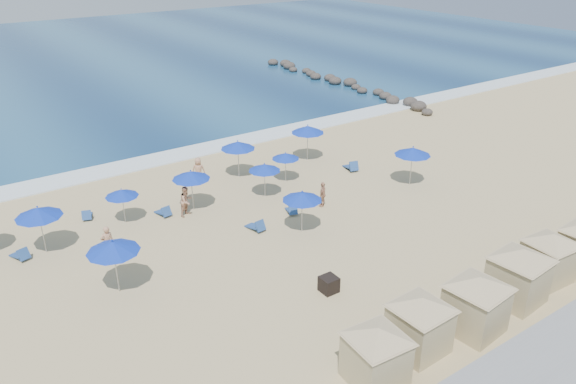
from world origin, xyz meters
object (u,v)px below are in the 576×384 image
(umbrella_2, at_px, (113,247))
(beachgoer_0, at_px, (107,242))
(umbrella_8, at_px, (308,129))
(umbrella_4, at_px, (191,175))
(cabana_1, at_px, (420,317))
(beachgoer_2, at_px, (323,194))
(umbrella_10, at_px, (413,151))
(cabana_4, at_px, (550,251))
(beachgoer_1, at_px, (186,201))
(cabana_0, at_px, (377,348))
(rock_jetty, at_px, (340,82))
(umbrella_6, at_px, (238,145))
(umbrella_5, at_px, (302,196))
(umbrella_3, at_px, (122,193))
(beachgoer_3, at_px, (198,170))
(umbrella_7, at_px, (265,167))
(trash_bin, at_px, (329,284))
(umbrella_1, at_px, (38,212))
(umbrella_9, at_px, (286,156))
(cabana_2, at_px, (477,297))
(cabana_3, at_px, (520,268))

(umbrella_2, height_order, beachgoer_0, umbrella_2)
(umbrella_8, bearing_deg, umbrella_4, -166.02)
(cabana_1, height_order, umbrella_4, cabana_1)
(beachgoer_2, bearing_deg, umbrella_10, 131.52)
(beachgoer_0, bearing_deg, cabana_1, 118.74)
(cabana_4, xyz_separation_m, beachgoer_1, (-10.96, 15.71, -0.62))
(cabana_0, xyz_separation_m, umbrella_8, (11.14, 19.07, 0.82))
(rock_jetty, distance_m, beachgoer_0, 38.34)
(umbrella_6, bearing_deg, umbrella_5, -96.82)
(cabana_4, height_order, umbrella_3, cabana_4)
(umbrella_3, distance_m, beachgoer_3, 6.61)
(umbrella_7, relative_size, beachgoer_0, 1.25)
(trash_bin, height_order, umbrella_7, umbrella_7)
(rock_jetty, distance_m, cabana_0, 44.03)
(cabana_0, relative_size, umbrella_1, 1.57)
(rock_jetty, xyz_separation_m, beachgoer_3, (-24.26, -14.76, 0.50))
(cabana_0, bearing_deg, umbrella_9, 65.46)
(beachgoer_2, bearing_deg, beachgoer_3, -101.10)
(umbrella_9, height_order, beachgoer_3, umbrella_9)
(cabana_0, xyz_separation_m, umbrella_7, (5.28, 15.59, 0.46))
(cabana_4, bearing_deg, rock_jetty, 65.01)
(umbrella_4, height_order, beachgoer_0, umbrella_4)
(cabana_4, bearing_deg, umbrella_7, 111.08)
(cabana_2, distance_m, umbrella_6, 19.37)
(umbrella_4, distance_m, umbrella_10, 14.02)
(cabana_4, height_order, umbrella_9, cabana_4)
(umbrella_8, bearing_deg, trash_bin, -123.23)
(rock_jetty, xyz_separation_m, umbrella_5, (-22.66, -23.99, 1.77))
(umbrella_6, height_order, beachgoer_1, umbrella_6)
(umbrella_3, xyz_separation_m, umbrella_9, (10.76, -0.38, -0.05))
(umbrella_8, xyz_separation_m, umbrella_9, (-3.46, -2.25, -0.54))
(umbrella_3, bearing_deg, beachgoer_1, -19.68)
(umbrella_7, xyz_separation_m, umbrella_10, (8.74, -3.83, 0.35))
(umbrella_2, xyz_separation_m, beachgoer_2, (13.07, 1.66, -1.57))
(umbrella_10, relative_size, beachgoer_2, 1.70)
(trash_bin, relative_size, umbrella_4, 0.29)
(trash_bin, relative_size, cabana_0, 0.18)
(cabana_2, bearing_deg, umbrella_9, 82.04)
(cabana_1, bearing_deg, cabana_2, -9.29)
(cabana_0, bearing_deg, cabana_3, 0.78)
(umbrella_4, distance_m, beachgoer_0, 6.59)
(cabana_3, bearing_deg, umbrella_4, 115.12)
(umbrella_7, xyz_separation_m, beachgoer_0, (-10.37, -1.67, -1.05))
(cabana_0, height_order, cabana_2, cabana_2)
(umbrella_8, height_order, beachgoer_3, umbrella_8)
(beachgoer_2, bearing_deg, umbrella_8, -162.04)
(umbrella_4, relative_size, umbrella_6, 0.97)
(umbrella_4, xyz_separation_m, umbrella_10, (13.19, -4.74, 0.10))
(cabana_4, bearing_deg, cabana_3, -175.65)
(umbrella_3, relative_size, beachgoer_2, 1.35)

